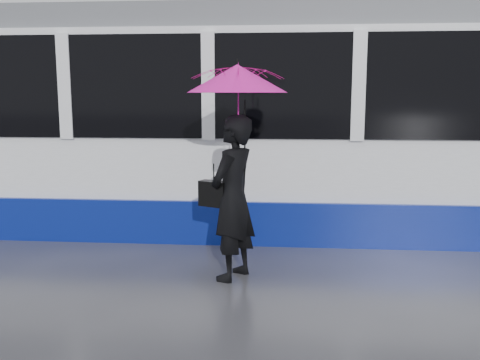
{
  "coord_description": "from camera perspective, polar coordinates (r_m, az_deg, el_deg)",
  "views": [
    {
      "loc": [
        0.01,
        -5.98,
        2.1
      ],
      "look_at": [
        -0.53,
        0.21,
        1.1
      ],
      "focal_mm": 40.0,
      "sensor_mm": 36.0,
      "label": 1
    }
  ],
  "objects": [
    {
      "name": "ground",
      "position": [
        6.33,
        4.69,
        -10.24
      ],
      "size": [
        90.0,
        90.0,
        0.0
      ],
      "primitive_type": "plane",
      "color": "#2E2D33",
      "rests_on": "ground"
    },
    {
      "name": "rails",
      "position": [
        8.73,
        4.78,
        -4.73
      ],
      "size": [
        34.0,
        1.51,
        0.02
      ],
      "color": "#3F3D38",
      "rests_on": "ground"
    },
    {
      "name": "tram",
      "position": [
        8.87,
        -11.89,
        5.97
      ],
      "size": [
        26.0,
        2.56,
        3.35
      ],
      "color": "white",
      "rests_on": "ground"
    },
    {
      "name": "woman",
      "position": [
        6.04,
        -0.76,
        -1.95
      ],
      "size": [
        0.69,
        0.81,
        1.87
      ],
      "primitive_type": "imported",
      "rotation": [
        0.0,
        0.0,
        -2.0
      ],
      "color": "black",
      "rests_on": "ground"
    },
    {
      "name": "umbrella",
      "position": [
        5.92,
        -0.3,
        8.71
      ],
      "size": [
        1.46,
        1.46,
        1.27
      ],
      "rotation": [
        0.0,
        0.0,
        -0.43
      ],
      "color": "#FA156E",
      "rests_on": "ground"
    },
    {
      "name": "handbag",
      "position": [
        6.07,
        -2.81,
        -1.46
      ],
      "size": [
        0.36,
        0.27,
        0.47
      ],
      "rotation": [
        0.0,
        0.0,
        -0.43
      ],
      "color": "black",
      "rests_on": "ground"
    }
  ]
}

